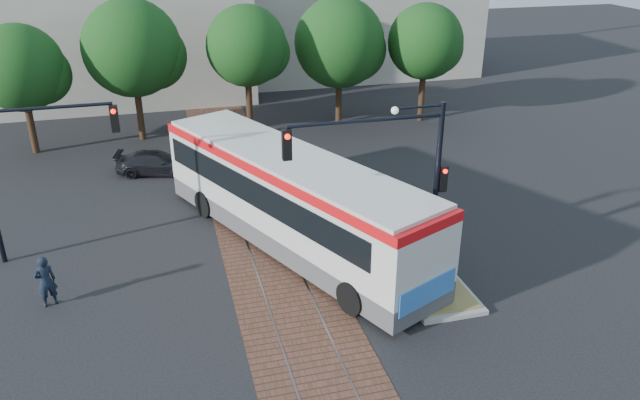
{
  "coord_description": "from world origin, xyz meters",
  "views": [
    {
      "loc": [
        -3.49,
        -18.03,
        11.52
      ],
      "look_at": [
        2.1,
        2.84,
        1.6
      ],
      "focal_mm": 35.0,
      "sensor_mm": 36.0,
      "label": 1
    }
  ],
  "objects_px": {
    "signal_pole_left": "(17,159)",
    "parked_car": "(156,163)",
    "officer": "(46,281)",
    "city_bus": "(291,196)",
    "traffic_island": "(423,268)",
    "signal_pole_main": "(403,167)"
  },
  "relations": [
    {
      "from": "officer",
      "to": "parked_car",
      "type": "relative_size",
      "value": 0.46
    },
    {
      "from": "signal_pole_main",
      "to": "parked_car",
      "type": "bearing_deg",
      "value": 122.58
    },
    {
      "from": "signal_pole_main",
      "to": "officer",
      "type": "height_order",
      "value": "signal_pole_main"
    },
    {
      "from": "signal_pole_left",
      "to": "parked_car",
      "type": "relative_size",
      "value": 1.57
    },
    {
      "from": "traffic_island",
      "to": "parked_car",
      "type": "distance_m",
      "value": 14.97
    },
    {
      "from": "city_bus",
      "to": "traffic_island",
      "type": "relative_size",
      "value": 2.58
    },
    {
      "from": "city_bus",
      "to": "traffic_island",
      "type": "bearing_deg",
      "value": -66.68
    },
    {
      "from": "signal_pole_left",
      "to": "parked_car",
      "type": "distance_m",
      "value": 9.18
    },
    {
      "from": "signal_pole_left",
      "to": "parked_car",
      "type": "bearing_deg",
      "value": 58.33
    },
    {
      "from": "signal_pole_main",
      "to": "parked_car",
      "type": "distance_m",
      "value": 14.8
    },
    {
      "from": "city_bus",
      "to": "signal_pole_left",
      "type": "bearing_deg",
      "value": 146.92
    },
    {
      "from": "signal_pole_left",
      "to": "parked_car",
      "type": "xyz_separation_m",
      "value": [
        4.5,
        7.29,
        -3.31
      ]
    },
    {
      "from": "city_bus",
      "to": "signal_pole_main",
      "type": "relative_size",
      "value": 2.23
    },
    {
      "from": "officer",
      "to": "traffic_island",
      "type": "bearing_deg",
      "value": 150.0
    },
    {
      "from": "traffic_island",
      "to": "parked_car",
      "type": "xyz_separation_m",
      "value": [
        -8.69,
        12.19,
        0.23
      ]
    },
    {
      "from": "city_bus",
      "to": "signal_pole_left",
      "type": "height_order",
      "value": "signal_pole_left"
    },
    {
      "from": "officer",
      "to": "city_bus",
      "type": "bearing_deg",
      "value": 170.35
    },
    {
      "from": "traffic_island",
      "to": "parked_car",
      "type": "bearing_deg",
      "value": 125.49
    },
    {
      "from": "officer",
      "to": "parked_car",
      "type": "distance_m",
      "value": 11.31
    },
    {
      "from": "officer",
      "to": "signal_pole_left",
      "type": "bearing_deg",
      "value": -99.6
    },
    {
      "from": "city_bus",
      "to": "officer",
      "type": "distance_m",
      "value": 8.77
    },
    {
      "from": "traffic_island",
      "to": "officer",
      "type": "relative_size",
      "value": 2.93
    }
  ]
}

